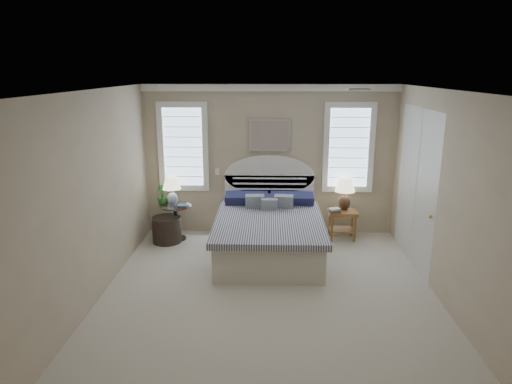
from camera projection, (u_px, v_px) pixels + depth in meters
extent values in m
cube|color=beige|center=(269.00, 295.00, 6.15)|extent=(4.50, 5.00, 0.01)
cube|color=silver|center=(270.00, 90.00, 5.45)|extent=(4.50, 5.00, 0.01)
cube|color=#C9B496|center=(270.00, 161.00, 8.21)|extent=(4.50, 0.02, 2.70)
cube|color=#C9B496|center=(95.00, 197.00, 5.87)|extent=(0.02, 5.00, 2.70)
cube|color=#C9B496|center=(448.00, 200.00, 5.74)|extent=(0.02, 5.00, 2.70)
cube|color=white|center=(270.00, 88.00, 7.84)|extent=(4.50, 0.08, 0.12)
cube|color=#B2B2B2|center=(358.00, 89.00, 6.19)|extent=(0.30, 0.20, 0.02)
cube|color=white|center=(217.00, 172.00, 8.28)|extent=(0.08, 0.01, 0.12)
cube|color=#C9E5FF|center=(183.00, 147.00, 8.18)|extent=(0.90, 0.06, 1.60)
cube|color=#C9E5FF|center=(348.00, 148.00, 8.09)|extent=(0.90, 0.06, 1.60)
cube|color=silver|center=(270.00, 135.00, 8.05)|extent=(0.74, 0.04, 0.58)
cube|color=silver|center=(416.00, 188.00, 6.93)|extent=(0.02, 1.80, 2.40)
cube|color=beige|center=(269.00, 240.00, 7.36)|extent=(1.60, 2.10, 0.55)
cube|color=navy|center=(269.00, 223.00, 7.23)|extent=(1.72, 2.15, 0.10)
cube|color=silver|center=(269.00, 204.00, 8.36)|extent=(1.62, 0.08, 1.10)
cube|color=#1B1D44|center=(247.00, 199.00, 8.06)|extent=(0.75, 0.31, 0.23)
cube|color=#1B1D44|center=(292.00, 199.00, 8.04)|extent=(0.75, 0.31, 0.23)
cube|color=#36517B|center=(255.00, 204.00, 7.84)|extent=(0.33, 0.20, 0.34)
cube|color=#36517B|center=(284.00, 204.00, 7.82)|extent=(0.33, 0.20, 0.34)
cube|color=#36517B|center=(269.00, 207.00, 7.74)|extent=(0.28, 0.14, 0.29)
cylinder|color=black|center=(177.00, 238.00, 8.17)|extent=(0.32, 0.32, 0.03)
cylinder|color=black|center=(176.00, 223.00, 8.10)|extent=(0.08, 0.08, 0.60)
cylinder|color=silver|center=(176.00, 206.00, 8.02)|extent=(0.56, 0.56, 0.02)
cube|color=brown|center=(343.00, 212.00, 8.06)|extent=(0.50, 0.40, 0.06)
cube|color=brown|center=(342.00, 229.00, 8.14)|extent=(0.44, 0.34, 0.03)
cube|color=brown|center=(332.00, 229.00, 7.99)|extent=(0.04, 0.04, 0.47)
cube|color=brown|center=(330.00, 224.00, 8.28)|extent=(0.04, 0.04, 0.47)
cube|color=brown|center=(355.00, 229.00, 7.98)|extent=(0.04, 0.04, 0.47)
cube|color=brown|center=(352.00, 224.00, 8.27)|extent=(0.04, 0.04, 0.47)
cylinder|color=black|center=(167.00, 230.00, 7.99)|extent=(0.65, 0.65, 0.46)
cylinder|color=silver|center=(173.00, 205.00, 8.01)|extent=(0.13, 0.13, 0.03)
ellipsoid|color=silver|center=(172.00, 199.00, 7.99)|extent=(0.24, 0.24, 0.24)
cylinder|color=gold|center=(172.00, 191.00, 7.95)|extent=(0.03, 0.03, 0.09)
cylinder|color=black|center=(344.00, 209.00, 8.12)|extent=(0.16, 0.16, 0.03)
ellipsoid|color=black|center=(344.00, 202.00, 8.10)|extent=(0.28, 0.28, 0.27)
cylinder|color=gold|center=(345.00, 193.00, 8.05)|extent=(0.04, 0.04, 0.10)
imported|color=#2B692A|center=(163.00, 195.00, 7.99)|extent=(0.26, 0.26, 0.36)
cube|color=maroon|center=(183.00, 207.00, 7.87)|extent=(0.20, 0.15, 0.02)
cube|color=#285878|center=(183.00, 206.00, 7.87)|extent=(0.19, 0.14, 0.02)
cube|color=maroon|center=(335.00, 212.00, 7.95)|extent=(0.22, 0.19, 0.02)
cube|color=#285878|center=(335.00, 210.00, 7.94)|extent=(0.21, 0.18, 0.02)
cube|color=beige|center=(335.00, 209.00, 7.93)|extent=(0.20, 0.17, 0.02)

